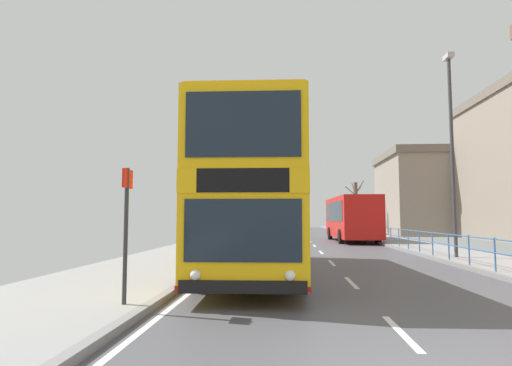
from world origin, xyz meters
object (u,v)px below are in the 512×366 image
Objects in this scene: bus_stop_sign_near at (126,219)px; background_building_00 at (447,193)px; background_bus_far_lane at (351,217)px; street_lamp_far_side at (452,139)px; bare_tree_far_00 at (356,206)px; double_decker_bus_main at (256,199)px.

background_building_00 is (19.27, 35.46, 2.48)m from bus_stop_sign_near.
background_bus_far_lane is at bearing 71.50° from bus_stop_sign_near.
street_lamp_far_side reaches higher than bare_tree_far_00.
background_bus_far_lane is 13.86m from street_lamp_far_side.
double_decker_bus_main is at bearing 69.78° from bus_stop_sign_near.
double_decker_bus_main is at bearing -151.26° from street_lamp_far_side.
double_decker_bus_main is at bearing -105.14° from bare_tree_far_00.
background_building_00 is at bearing 61.49° from bus_stop_sign_near.
bus_stop_sign_near is (-2.05, -5.56, -0.62)m from double_decker_bus_main.
bus_stop_sign_near is 36.95m from bare_tree_far_00.
background_bus_far_lane is at bearing 72.05° from double_decker_bus_main.
bare_tree_far_00 is at bearing 179.70° from background_building_00.
street_lamp_far_side is 27.31m from background_building_00.
street_lamp_far_side reaches higher than bus_stop_sign_near.
double_decker_bus_main is 1.20× the size of background_bus_far_lane.
bare_tree_far_00 is at bearing 74.05° from bus_stop_sign_near.
street_lamp_far_side reaches higher than background_building_00.
street_lamp_far_side is at bearing -81.02° from background_bus_far_lane.
bare_tree_far_00 is 0.43× the size of background_building_00.
background_bus_far_lane is at bearing -133.09° from background_building_00.
bus_stop_sign_near is at bearing -110.22° from double_decker_bus_main.
street_lamp_far_side is at bearing -90.67° from bare_tree_far_00.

